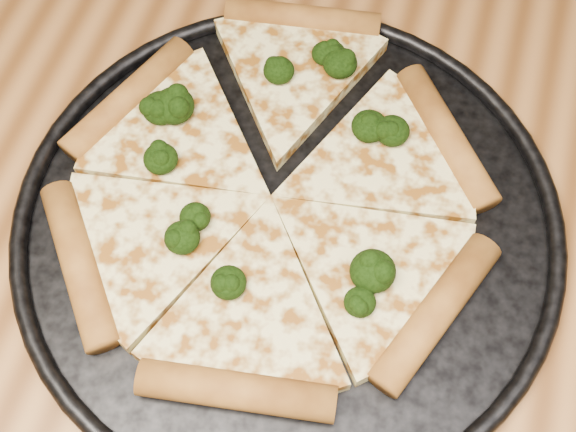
# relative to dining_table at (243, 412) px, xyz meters

# --- Properties ---
(dining_table) EXTENTS (1.20, 0.90, 0.75)m
(dining_table) POSITION_rel_dining_table_xyz_m (0.00, 0.00, 0.00)
(dining_table) COLOR #99602F
(dining_table) RESTS_ON ground
(pizza_pan) EXTENTS (0.40, 0.40, 0.02)m
(pizza_pan) POSITION_rel_dining_table_xyz_m (0.00, 0.12, 0.10)
(pizza_pan) COLOR black
(pizza_pan) RESTS_ON dining_table
(pizza) EXTENTS (0.34, 0.36, 0.02)m
(pizza) POSITION_rel_dining_table_xyz_m (-0.02, 0.14, 0.11)
(pizza) COLOR beige
(pizza) RESTS_ON pizza_pan
(broccoli_florets) EXTENTS (0.22, 0.23, 0.02)m
(broccoli_florets) POSITION_rel_dining_table_xyz_m (-0.02, 0.16, 0.12)
(broccoli_florets) COLOR black
(broccoli_florets) RESTS_ON pizza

